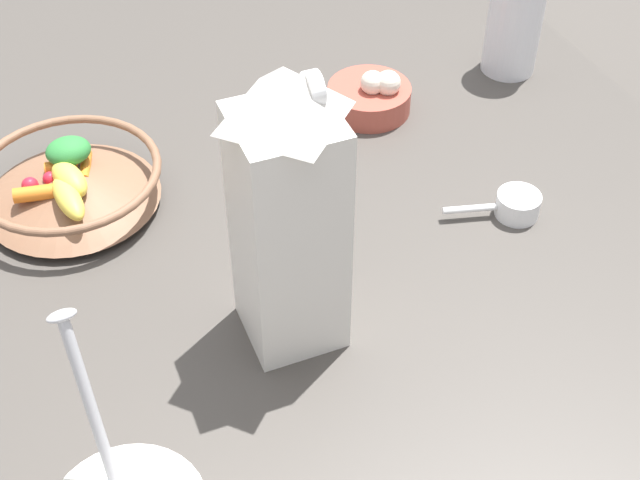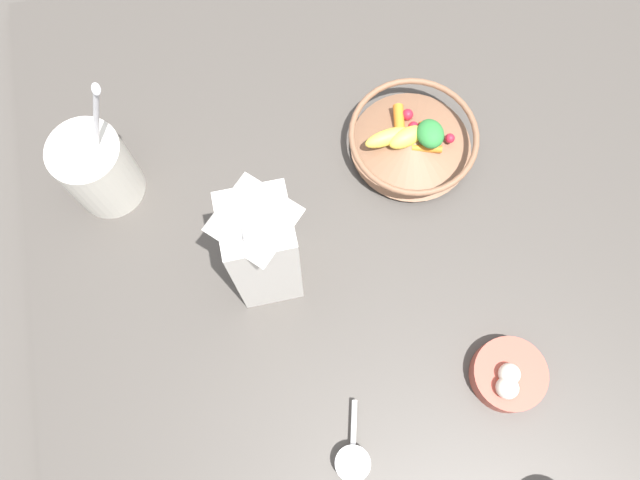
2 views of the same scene
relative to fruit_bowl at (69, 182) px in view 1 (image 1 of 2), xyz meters
The scene contains 7 objects.
ground_plane 0.17m from the fruit_bowl, 112.20° to the right, with size 6.00×6.00×0.00m, color #4C4742.
countertop 0.17m from the fruit_bowl, 112.20° to the right, with size 1.16×1.16×0.03m.
fruit_bowl is the anchor object (origin of this frame).
milk_carton 0.34m from the fruit_bowl, 148.18° to the right, with size 0.09×0.09×0.30m.
drinking_cup 0.62m from the fruit_bowl, 84.11° to the right, with size 0.08×0.08×0.13m.
measuring_scoop 0.51m from the fruit_bowl, 113.93° to the right, with size 0.05×0.11×0.03m.
garlic_bowl 0.40m from the fruit_bowl, 83.72° to the right, with size 0.11×0.11×0.06m.
Camera 1 is at (-0.77, 0.17, 0.71)m, focal length 50.00 mm.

